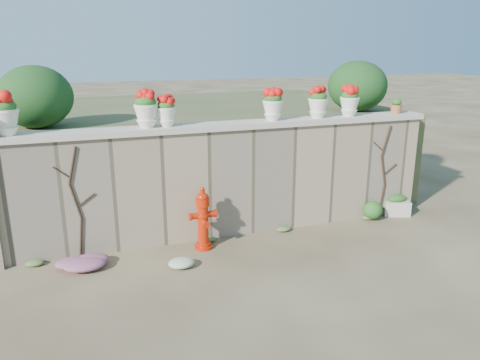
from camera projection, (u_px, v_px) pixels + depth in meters
name	position (u px, v px, depth m)	size (l,w,h in m)	color
ground	(265.00, 275.00, 7.28)	(80.00, 80.00, 0.00)	#4B3A25
stone_wall	(229.00, 182.00, 8.63)	(8.00, 0.40, 2.00)	gray
wall_cap	(228.00, 126.00, 8.33)	(8.10, 0.52, 0.10)	beige
raised_fill	(189.00, 147.00, 11.53)	(9.00, 6.00, 2.00)	#384C23
back_shrub_left	(35.00, 97.00, 8.27)	(1.30, 1.30, 1.10)	#143814
back_shrub_right	(357.00, 86.00, 10.35)	(1.30, 1.30, 1.10)	#143814
vine_left	(76.00, 202.00, 7.58)	(0.60, 0.04, 1.91)	black
vine_right	(384.00, 170.00, 9.45)	(0.60, 0.04, 1.91)	black
fire_hydrant	(203.00, 218.00, 8.06)	(0.48, 0.34, 1.11)	red
planter_box	(396.00, 205.00, 9.76)	(0.61, 0.48, 0.44)	beige
green_shrub	(375.00, 209.00, 9.43)	(0.52, 0.47, 0.50)	#1E5119
magenta_clump	(81.00, 263.00, 7.42)	(0.87, 0.58, 0.23)	#C8289D
white_flowers	(186.00, 260.00, 7.55)	(0.52, 0.42, 0.19)	white
urn_pot_0	(5.00, 115.00, 7.10)	(0.41, 0.41, 0.65)	white
urn_pot_1	(146.00, 109.00, 7.78)	(0.40, 0.40, 0.63)	white
urn_pot_2	(166.00, 111.00, 7.90)	(0.33, 0.33, 0.52)	white
urn_pot_3	(273.00, 105.00, 8.51)	(0.37, 0.37, 0.59)	white
urn_pot_4	(318.00, 103.00, 8.80)	(0.37, 0.37, 0.59)	white
urn_pot_5	(350.00, 101.00, 9.02)	(0.37, 0.37, 0.58)	white
terracotta_pot	(396.00, 107.00, 9.41)	(0.24, 0.24, 0.28)	#A95F33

